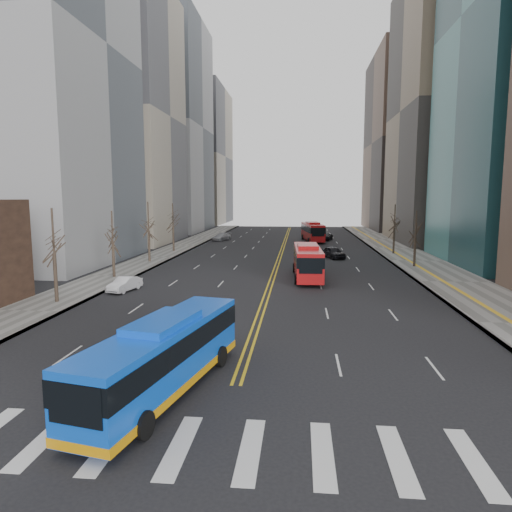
{
  "coord_description": "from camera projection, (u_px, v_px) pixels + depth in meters",
  "views": [
    {
      "loc": [
        2.73,
        -13.94,
        8.29
      ],
      "look_at": [
        0.16,
        12.59,
        4.76
      ],
      "focal_mm": 32.0,
      "sensor_mm": 36.0,
      "label": 1
    }
  ],
  "objects": [
    {
      "name": "sidewalk_right",
      "position": [
        416.0,
        261.0,
        57.82
      ],
      "size": [
        7.0,
        130.0,
        0.15
      ],
      "primitive_type": "cube",
      "color": "slate",
      "rests_on": "ground"
    },
    {
      "name": "car_silver",
      "position": [
        222.0,
        237.0,
        84.93
      ],
      "size": [
        3.53,
        5.13,
        1.38
      ],
      "primitive_type": "imported",
      "rotation": [
        0.0,
        0.0,
        -0.37
      ],
      "color": "#A8A8AD",
      "rests_on": "ground"
    },
    {
      "name": "centerline",
      "position": [
        282.0,
        251.0,
        69.37
      ],
      "size": [
        0.55,
        100.0,
        0.01
      ],
      "color": "gold",
      "rests_on": "ground"
    },
    {
      "name": "ground",
      "position": [
        215.0,
        448.0,
        15.1
      ],
      "size": [
        220.0,
        220.0,
        0.0
      ],
      "primitive_type": "plane",
      "color": "black"
    },
    {
      "name": "car_dark_far",
      "position": [
        324.0,
        237.0,
        85.09
      ],
      "size": [
        3.61,
        5.41,
        1.38
      ],
      "primitive_type": "imported",
      "rotation": [
        0.0,
        0.0,
        -0.29
      ],
      "color": "black",
      "rests_on": "ground"
    },
    {
      "name": "car_dark_mid",
      "position": [
        333.0,
        252.0,
        60.86
      ],
      "size": [
        3.4,
        4.95,
        1.56
      ],
      "primitive_type": "imported",
      "rotation": [
        0.0,
        0.0,
        0.38
      ],
      "color": "black",
      "rests_on": "ground"
    },
    {
      "name": "street_trees",
      "position": [
        208.0,
        228.0,
        49.24
      ],
      "size": [
        35.2,
        47.2,
        7.6
      ],
      "color": "#2F251D",
      "rests_on": "ground"
    },
    {
      "name": "red_bus_far",
      "position": [
        313.0,
        231.0,
        83.18
      ],
      "size": [
        4.18,
        11.44,
        3.55
      ],
      "color": "#AB1214",
      "rests_on": "ground"
    },
    {
      "name": "crosswalk",
      "position": [
        215.0,
        448.0,
        15.1
      ],
      "size": [
        26.7,
        4.0,
        0.01
      ],
      "color": "silver",
      "rests_on": "ground"
    },
    {
      "name": "car_white",
      "position": [
        125.0,
        284.0,
        39.86
      ],
      "size": [
        2.12,
        4.0,
        1.25
      ],
      "primitive_type": "imported",
      "rotation": [
        0.0,
        0.0,
        -0.22
      ],
      "color": "silver",
      "rests_on": "ground"
    },
    {
      "name": "red_bus_near",
      "position": [
        307.0,
        259.0,
        45.97
      ],
      "size": [
        3.07,
        10.93,
        3.45
      ],
      "color": "#AB1214",
      "rests_on": "ground"
    },
    {
      "name": "sidewalk_left",
      "position": [
        156.0,
        257.0,
        61.07
      ],
      "size": [
        5.0,
        130.0,
        0.15
      ],
      "primitive_type": "cube",
      "color": "slate",
      "rests_on": "ground"
    },
    {
      "name": "blue_bus",
      "position": [
        164.0,
        354.0,
        19.1
      ],
      "size": [
        4.57,
        11.29,
        3.24
      ],
      "color": "blue",
      "rests_on": "ground"
    },
    {
      "name": "office_towers",
      "position": [
        287.0,
        106.0,
        79.55
      ],
      "size": [
        83.0,
        134.0,
        58.0
      ],
      "color": "gray",
      "rests_on": "ground"
    }
  ]
}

